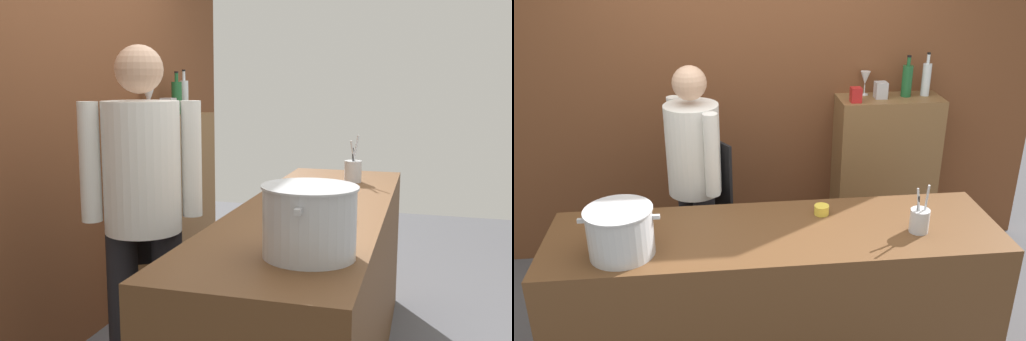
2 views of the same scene
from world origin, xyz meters
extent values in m
cube|color=brown|center=(0.00, 1.40, 1.50)|extent=(4.40, 0.10, 3.00)
cube|color=brown|center=(0.00, 0.00, 0.45)|extent=(2.46, 0.70, 0.90)
cube|color=brown|center=(0.99, 1.19, 0.64)|extent=(0.76, 0.32, 1.27)
cylinder|color=black|center=(-0.39, 0.60, 0.42)|extent=(0.14, 0.14, 0.84)
cylinder|color=black|center=(-0.49, 0.77, 0.42)|extent=(0.14, 0.14, 0.84)
cylinder|color=white|center=(-0.44, 0.68, 1.13)|extent=(0.34, 0.34, 0.58)
cube|color=black|center=(-0.29, 0.77, 0.89)|extent=(0.17, 0.27, 0.52)
cylinder|color=white|center=(-0.33, 0.49, 1.16)|extent=(0.09, 0.09, 0.52)
cylinder|color=white|center=(-0.56, 0.87, 1.16)|extent=(0.09, 0.09, 0.52)
sphere|color=tan|center=(-0.44, 0.68, 1.55)|extent=(0.21, 0.21, 0.21)
cylinder|color=#B7BABF|center=(-0.79, -0.14, 1.02)|extent=(0.32, 0.32, 0.24)
cylinder|color=#B7BABF|center=(-0.79, -0.14, 1.15)|extent=(0.34, 0.34, 0.01)
cube|color=#B7BABF|center=(-0.97, -0.14, 1.10)|extent=(0.04, 0.02, 0.02)
cube|color=#B7BABF|center=(-0.61, -0.14, 1.10)|extent=(0.04, 0.02, 0.02)
cylinder|color=#B7BABF|center=(0.76, -0.09, 0.97)|extent=(0.10, 0.10, 0.13)
cylinder|color=#B7BABF|center=(0.79, -0.10, 1.05)|extent=(0.02, 0.05, 0.26)
cylinder|color=#262626|center=(0.75, -0.10, 1.02)|extent=(0.01, 0.02, 0.19)
cylinder|color=#B7BABF|center=(0.75, -0.10, 1.04)|extent=(0.03, 0.05, 0.23)
cylinder|color=yellow|center=(0.28, 0.16, 0.93)|extent=(0.09, 0.09, 0.05)
cylinder|color=#1E592D|center=(1.11, 1.22, 1.39)|extent=(0.08, 0.08, 0.23)
cylinder|color=#1E592D|center=(1.11, 1.22, 1.53)|extent=(0.03, 0.03, 0.06)
cylinder|color=black|center=(1.11, 1.22, 1.57)|extent=(0.03, 0.03, 0.01)
cylinder|color=silver|center=(1.25, 1.22, 1.39)|extent=(0.06, 0.06, 0.24)
cylinder|color=silver|center=(1.25, 1.22, 1.54)|extent=(0.02, 0.02, 0.07)
cylinder|color=black|center=(1.25, 1.22, 1.58)|extent=(0.03, 0.03, 0.01)
cylinder|color=silver|center=(0.82, 1.29, 1.28)|extent=(0.06, 0.06, 0.01)
cylinder|color=silver|center=(0.82, 1.29, 1.31)|extent=(0.01, 0.01, 0.07)
cone|color=silver|center=(0.82, 1.29, 1.40)|extent=(0.07, 0.07, 0.10)
cube|color=red|center=(0.70, 1.11, 1.33)|extent=(0.07, 0.07, 0.11)
cube|color=#B2B2B7|center=(0.91, 1.19, 1.33)|extent=(0.09, 0.09, 0.12)
camera|label=1|loc=(-2.70, -0.53, 1.50)|focal=40.52mm
camera|label=2|loc=(-0.33, -2.61, 2.40)|focal=39.10mm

